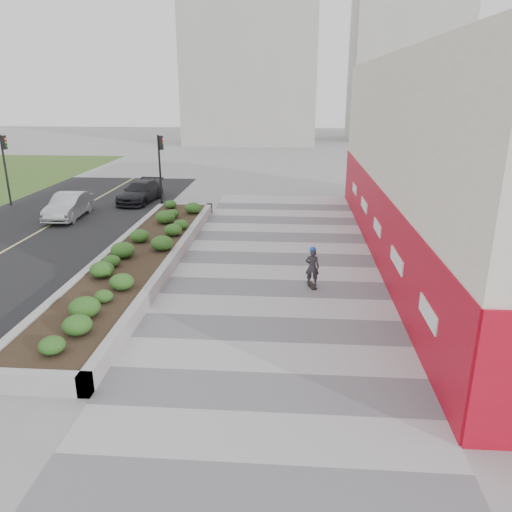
# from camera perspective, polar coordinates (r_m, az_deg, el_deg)

# --- Properties ---
(ground) EXTENTS (160.00, 160.00, 0.00)m
(ground) POSITION_cam_1_polar(r_m,az_deg,el_deg) (13.34, 1.40, -11.87)
(ground) COLOR gray
(ground) RESTS_ON ground
(walkway) EXTENTS (8.00, 36.00, 0.01)m
(walkway) POSITION_cam_1_polar(r_m,az_deg,el_deg) (15.99, 1.95, -6.39)
(walkway) COLOR #A8A8AD
(walkway) RESTS_ON ground
(building) EXTENTS (6.04, 24.08, 8.00)m
(building) POSITION_cam_1_polar(r_m,az_deg,el_deg) (21.63, 21.88, 9.93)
(building) COLOR beige
(building) RESTS_ON ground
(planter) EXTENTS (3.00, 18.00, 0.90)m
(planter) POSITION_cam_1_polar(r_m,az_deg,el_deg) (20.45, -13.14, 0.06)
(planter) COLOR #9E9EA0
(planter) RESTS_ON ground
(traffic_signal_near) EXTENTS (0.33, 0.28, 4.20)m
(traffic_signal_near) POSITION_cam_1_polar(r_m,az_deg,el_deg) (30.27, -10.85, 10.73)
(traffic_signal_near) COLOR black
(traffic_signal_near) RESTS_ON ground
(traffic_signal_far) EXTENTS (0.33, 0.28, 4.20)m
(traffic_signal_far) POSITION_cam_1_polar(r_m,az_deg,el_deg) (33.39, -26.75, 9.82)
(traffic_signal_far) COLOR black
(traffic_signal_far) RESTS_ON ground
(distant_bldg_north_l) EXTENTS (16.00, 12.00, 20.00)m
(distant_bldg_north_l) POSITION_cam_1_polar(r_m,az_deg,el_deg) (66.78, -0.56, 21.46)
(distant_bldg_north_l) COLOR #ADAAA3
(distant_bldg_north_l) RESTS_ON ground
(distant_bldg_north_r) EXTENTS (14.00, 10.00, 24.00)m
(distant_bldg_north_r) POSITION_cam_1_polar(r_m,az_deg,el_deg) (73.11, 16.91, 22.05)
(distant_bldg_north_r) COLOR #ADAAA3
(distant_bldg_north_r) RESTS_ON ground
(manhole_cover) EXTENTS (0.44, 0.44, 0.01)m
(manhole_cover) POSITION_cam_1_polar(r_m,az_deg,el_deg) (15.99, 3.75, -6.44)
(manhole_cover) COLOR #595654
(manhole_cover) RESTS_ON ground
(skateboarder) EXTENTS (0.54, 0.75, 1.51)m
(skateboarder) POSITION_cam_1_polar(r_m,az_deg,el_deg) (17.76, 6.45, -1.23)
(skateboarder) COLOR beige
(skateboarder) RESTS_ON ground
(car_silver) EXTENTS (1.61, 4.16, 1.35)m
(car_silver) POSITION_cam_1_polar(r_m,az_deg,el_deg) (29.11, -20.63, 5.38)
(car_silver) COLOR silver
(car_silver) RESTS_ON ground
(car_dark) EXTENTS (2.27, 4.52, 1.26)m
(car_dark) POSITION_cam_1_polar(r_m,az_deg,el_deg) (32.04, -13.08, 7.14)
(car_dark) COLOR black
(car_dark) RESTS_ON ground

